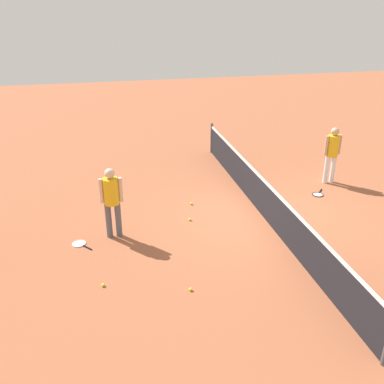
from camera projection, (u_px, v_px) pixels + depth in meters
The scene contains 10 objects.
ground_plane at pixel (262, 215), 10.95m from camera, with size 40.00×40.00×0.00m, color #9E5638.
court_net at pixel (264, 198), 10.74m from camera, with size 10.09×0.09×1.07m.
player_near_side at pixel (112, 197), 9.59m from camera, with size 0.36×0.52×1.70m.
player_far_side at pixel (332, 151), 12.49m from camera, with size 0.35×0.52×1.70m.
tennis_racket_near_player at pixel (80, 244), 9.67m from camera, with size 0.56×0.51×0.03m.
tennis_racket_far_player at pixel (318, 194), 12.09m from camera, with size 0.55×0.52×0.03m.
tennis_ball_near_player at pixel (190, 219), 10.69m from camera, with size 0.07×0.07×0.07m, color #C6E033.
tennis_ball_by_net at pixel (191, 289), 8.14m from camera, with size 0.07×0.07×0.07m, color #C6E033.
tennis_ball_midcourt at pixel (103, 285), 8.26m from camera, with size 0.07×0.07×0.07m, color #C6E033.
tennis_ball_baseline at pixel (191, 204), 11.50m from camera, with size 0.07×0.07×0.07m, color #C6E033.
Camera 1 is at (9.05, -3.92, 5.12)m, focal length 39.92 mm.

